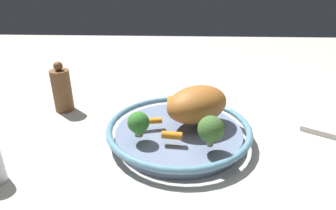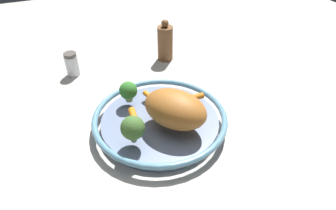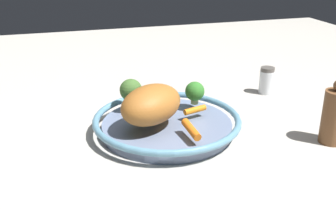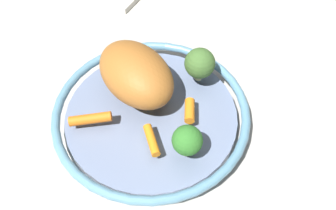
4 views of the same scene
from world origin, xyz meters
name	(u,v)px [view 4 (image 4 of 4)]	position (x,y,z in m)	size (l,w,h in m)	color
ground_plane	(152,122)	(0.00, 0.00, 0.00)	(2.43, 2.43, 0.00)	#B7B2A8
serving_bowl	(151,115)	(0.00, 0.00, 0.02)	(0.34, 0.34, 0.04)	slate
roast_chicken_piece	(136,74)	(-0.04, -0.02, 0.08)	(0.16, 0.11, 0.08)	#A96529
baby_carrot_right	(190,111)	(0.01, 0.06, 0.05)	(0.02, 0.02, 0.04)	orange
baby_carrot_left	(150,140)	(0.07, 0.00, 0.05)	(0.01, 0.01, 0.06)	orange
baby_carrot_back	(90,119)	(0.02, -0.10, 0.05)	(0.02, 0.02, 0.07)	orange
broccoli_floret_edge	(200,63)	(-0.06, 0.09, 0.08)	(0.05, 0.05, 0.07)	tan
broccoli_floret_large	(187,141)	(0.09, 0.05, 0.07)	(0.05, 0.05, 0.06)	#97AA66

